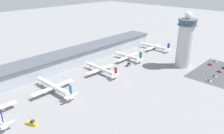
# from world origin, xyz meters

# --- Properties ---
(ground_plane) EXTENTS (1000.00, 1000.00, 0.00)m
(ground_plane) POSITION_xyz_m (0.00, 0.00, 0.00)
(ground_plane) COLOR gray
(terminal_building) EXTENTS (219.76, 25.00, 14.02)m
(terminal_building) POSITION_xyz_m (0.00, 70.00, 7.11)
(terminal_building) COLOR #A3A8B2
(terminal_building) RESTS_ON ground
(control_tower) EXTENTS (18.01, 18.01, 53.69)m
(control_tower) POSITION_xyz_m (67.29, -14.69, 25.11)
(control_tower) COLOR #BCBCC1
(control_tower) RESTS_ON ground
(parking_lot_surface) EXTENTS (64.00, 40.00, 0.01)m
(parking_lot_surface) POSITION_xyz_m (75.92, -47.57, 0.00)
(parking_lot_surface) COLOR #424247
(parking_lot_surface) RESTS_ON ground
(airplane_gate_bravo) EXTENTS (36.03, 43.72, 13.08)m
(airplane_gate_bravo) POSITION_xyz_m (-51.37, 31.34, 4.46)
(airplane_gate_bravo) COLOR white
(airplane_gate_bravo) RESTS_ON ground
(airplane_gate_charlie) EXTENTS (30.51, 40.66, 11.52)m
(airplane_gate_charlie) POSITION_xyz_m (-1.64, 31.40, 4.27)
(airplane_gate_charlie) COLOR white
(airplane_gate_charlie) RESTS_ON ground
(airplane_gate_delta) EXTENTS (34.67, 33.32, 12.07)m
(airplane_gate_delta) POSITION_xyz_m (43.45, 35.55, 3.86)
(airplane_gate_delta) COLOR white
(airplane_gate_delta) RESTS_ON ground
(airplane_gate_echo) EXTENTS (30.22, 39.96, 11.57)m
(airplane_gate_echo) POSITION_xyz_m (93.70, 35.57, 3.79)
(airplane_gate_echo) COLOR white
(airplane_gate_echo) RESTS_ON ground
(service_truck_catering) EXTENTS (8.72, 4.48, 2.84)m
(service_truck_catering) POSITION_xyz_m (31.30, 25.32, 0.99)
(service_truck_catering) COLOR black
(service_truck_catering) RESTS_ON ground
(service_truck_fuel) EXTENTS (4.92, 7.22, 3.08)m
(service_truck_fuel) POSITION_xyz_m (-83.46, 6.43, 1.07)
(service_truck_fuel) COLOR black
(service_truck_fuel) RESTS_ON ground
(car_blue_compact) EXTENTS (1.88, 4.49, 1.37)m
(car_blue_compact) POSITION_xyz_m (50.05, -47.95, 0.53)
(car_blue_compact) COLOR black
(car_blue_compact) RESTS_ON ground
(car_yellow_taxi) EXTENTS (1.82, 4.34, 1.42)m
(car_yellow_taxi) POSITION_xyz_m (76.32, -47.77, 0.55)
(car_yellow_taxi) COLOR black
(car_yellow_taxi) RESTS_ON ground
(car_silver_sedan) EXTENTS (1.89, 4.28, 1.56)m
(car_silver_sedan) POSITION_xyz_m (62.83, -47.81, 0.61)
(car_silver_sedan) COLOR black
(car_silver_sedan) RESTS_ON ground
(car_white_wagon) EXTENTS (1.98, 4.34, 1.55)m
(car_white_wagon) POSITION_xyz_m (101.13, -34.35, 0.60)
(car_white_wagon) COLOR black
(car_white_wagon) RESTS_ON ground
(car_red_hatchback) EXTENTS (1.77, 4.37, 1.40)m
(car_red_hatchback) POSITION_xyz_m (88.90, -47.98, 0.54)
(car_red_hatchback) COLOR black
(car_red_hatchback) RESTS_ON ground
(car_navy_sedan) EXTENTS (1.89, 4.79, 1.59)m
(car_navy_sedan) POSITION_xyz_m (88.55, -34.51, 0.62)
(car_navy_sedan) COLOR black
(car_navy_sedan) RESTS_ON ground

